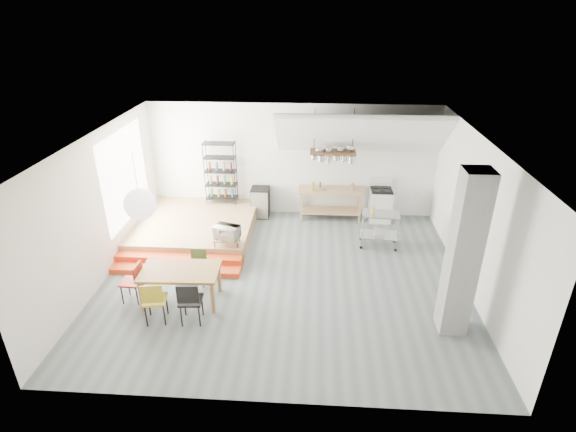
# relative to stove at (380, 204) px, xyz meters

# --- Properties ---
(floor) EXTENTS (8.00, 8.00, 0.00)m
(floor) POSITION_rel_stove_xyz_m (-2.50, -3.16, -0.48)
(floor) COLOR #566063
(floor) RESTS_ON ground
(wall_back) EXTENTS (8.00, 0.04, 3.20)m
(wall_back) POSITION_rel_stove_xyz_m (-2.50, 0.34, 1.12)
(wall_back) COLOR silver
(wall_back) RESTS_ON ground
(wall_left) EXTENTS (0.04, 7.00, 3.20)m
(wall_left) POSITION_rel_stove_xyz_m (-6.50, -3.16, 1.12)
(wall_left) COLOR silver
(wall_left) RESTS_ON ground
(wall_right) EXTENTS (0.04, 7.00, 3.20)m
(wall_right) POSITION_rel_stove_xyz_m (1.50, -3.16, 1.12)
(wall_right) COLOR silver
(wall_right) RESTS_ON ground
(ceiling) EXTENTS (8.00, 7.00, 0.02)m
(ceiling) POSITION_rel_stove_xyz_m (-2.50, -3.16, 2.72)
(ceiling) COLOR white
(ceiling) RESTS_ON wall_back
(slope_ceiling) EXTENTS (4.40, 1.44, 1.32)m
(slope_ceiling) POSITION_rel_stove_xyz_m (-0.70, -0.26, 2.07)
(slope_ceiling) COLOR white
(slope_ceiling) RESTS_ON wall_back
(window_pane) EXTENTS (0.02, 2.50, 2.20)m
(window_pane) POSITION_rel_stove_xyz_m (-6.48, -1.66, 1.32)
(window_pane) COLOR white
(window_pane) RESTS_ON wall_left
(platform) EXTENTS (3.00, 3.00, 0.40)m
(platform) POSITION_rel_stove_xyz_m (-5.00, -1.16, -0.28)
(platform) COLOR #9B774D
(platform) RESTS_ON ground
(step_lower) EXTENTS (3.00, 0.35, 0.13)m
(step_lower) POSITION_rel_stove_xyz_m (-5.00, -3.11, -0.41)
(step_lower) COLOR red
(step_lower) RESTS_ON ground
(step_upper) EXTENTS (3.00, 0.35, 0.27)m
(step_upper) POSITION_rel_stove_xyz_m (-5.00, -2.76, -0.35)
(step_upper) COLOR red
(step_upper) RESTS_ON ground
(concrete_column) EXTENTS (0.50, 0.50, 3.20)m
(concrete_column) POSITION_rel_stove_xyz_m (0.80, -4.66, 1.12)
(concrete_column) COLOR gray
(concrete_column) RESTS_ON ground
(kitchen_counter) EXTENTS (1.80, 0.60, 0.91)m
(kitchen_counter) POSITION_rel_stove_xyz_m (-1.40, -0.01, 0.15)
(kitchen_counter) COLOR #9B774D
(kitchen_counter) RESTS_ON ground
(stove) EXTENTS (0.60, 0.60, 1.18)m
(stove) POSITION_rel_stove_xyz_m (0.00, 0.00, 0.00)
(stove) COLOR white
(stove) RESTS_ON ground
(pot_rack) EXTENTS (1.20, 0.50, 1.43)m
(pot_rack) POSITION_rel_stove_xyz_m (-1.37, -0.23, 1.50)
(pot_rack) COLOR #3F2B19
(pot_rack) RESTS_ON ceiling
(wire_shelving) EXTENTS (0.88, 0.38, 1.80)m
(wire_shelving) POSITION_rel_stove_xyz_m (-4.50, 0.04, 0.85)
(wire_shelving) COLOR black
(wire_shelving) RESTS_ON platform
(microwave_shelf) EXTENTS (0.60, 0.40, 0.16)m
(microwave_shelf) POSITION_rel_stove_xyz_m (-3.90, -2.41, 0.07)
(microwave_shelf) COLOR #9B774D
(microwave_shelf) RESTS_ON platform
(paper_lantern) EXTENTS (0.60, 0.60, 0.60)m
(paper_lantern) POSITION_rel_stove_xyz_m (-5.13, -4.17, 1.72)
(paper_lantern) COLOR white
(paper_lantern) RESTS_ON ceiling
(dining_table) EXTENTS (1.61, 0.94, 0.75)m
(dining_table) POSITION_rel_stove_xyz_m (-4.53, -4.15, 0.19)
(dining_table) COLOR brown
(dining_table) RESTS_ON ground
(chair_mustard) EXTENTS (0.49, 0.49, 0.93)m
(chair_mustard) POSITION_rel_stove_xyz_m (-4.84, -4.88, 0.08)
(chair_mustard) COLOR #A9941D
(chair_mustard) RESTS_ON ground
(chair_black) EXTENTS (0.46, 0.46, 0.94)m
(chair_black) POSITION_rel_stove_xyz_m (-4.16, -4.85, 0.08)
(chair_black) COLOR black
(chair_black) RESTS_ON ground
(chair_olive) EXTENTS (0.37, 0.37, 0.79)m
(chair_olive) POSITION_rel_stove_xyz_m (-4.35, -3.43, -0.01)
(chair_olive) COLOR #53632F
(chair_olive) RESTS_ON ground
(chair_red) EXTENTS (0.41, 0.41, 0.87)m
(chair_red) POSITION_rel_stove_xyz_m (-5.49, -4.19, 0.04)
(chair_red) COLOR #AF2819
(chair_red) RESTS_ON ground
(rolling_cart) EXTENTS (0.97, 0.59, 0.91)m
(rolling_cart) POSITION_rel_stove_xyz_m (-0.20, -1.53, 0.11)
(rolling_cart) COLOR silver
(rolling_cart) RESTS_ON ground
(mini_fridge) EXTENTS (0.51, 0.51, 0.86)m
(mini_fridge) POSITION_rel_stove_xyz_m (-3.40, 0.04, -0.05)
(mini_fridge) COLOR black
(mini_fridge) RESTS_ON ground
(microwave) EXTENTS (0.66, 0.54, 0.32)m
(microwave) POSITION_rel_stove_xyz_m (-3.90, -2.41, 0.24)
(microwave) COLOR beige
(microwave) RESTS_ON microwave_shelf
(bowl) EXTENTS (0.23, 0.23, 0.05)m
(bowl) POSITION_rel_stove_xyz_m (-1.62, -0.06, 0.45)
(bowl) COLOR silver
(bowl) RESTS_ON kitchen_counter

